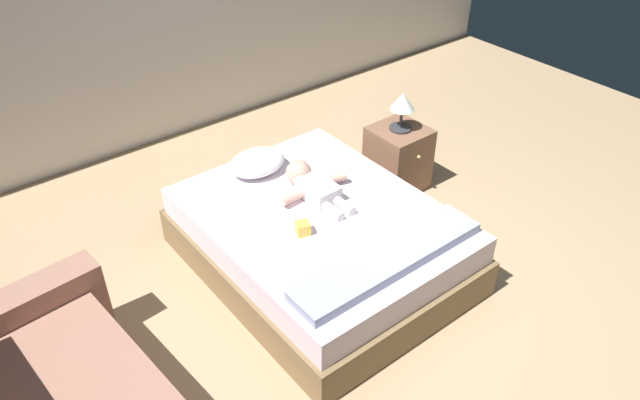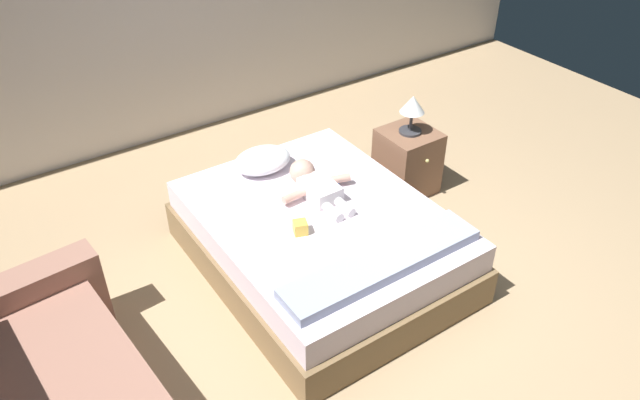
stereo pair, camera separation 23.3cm
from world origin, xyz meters
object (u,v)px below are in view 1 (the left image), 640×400
Objects in this scene: pillow at (257,162)px; lamp at (402,105)px; bed at (320,240)px; nightstand at (398,158)px; baby at (312,185)px; toy_block at (303,228)px; toothbrush at (335,182)px.

pillow is 1.37× the size of lamp.
nightstand is (1.11, 0.39, 0.04)m from bed.
baby reaches higher than pillow.
baby is 5.62× the size of toy_block.
toy_block is at bearing -159.39° from lamp.
toy_block is (-0.51, -0.31, 0.03)m from toothbrush.
bed is 3.54× the size of nightstand.
toy_block is (-0.22, -0.11, 0.28)m from bed.
nightstand is at bearing -90.00° from lamp.
toothbrush is at bearing -53.57° from pillow.
lamp is (1.02, 0.19, 0.21)m from baby.
baby reaches higher than bed.
baby is 1.15× the size of nightstand.
toothbrush reaches higher than bed.
toothbrush is 0.89m from lamp.
bed is 3.06× the size of baby.
nightstand is at bearing 20.61° from toy_block.
bed is at bearing -160.49° from nightstand.
toothbrush is (0.20, -0.00, -0.06)m from baby.
nightstand reaches higher than toothbrush.
bed is 13.36× the size of toothbrush.
lamp is 2.86× the size of toy_block.
toothbrush is (0.34, -0.46, -0.07)m from pillow.
pillow is (-0.05, 0.67, 0.31)m from bed.
bed is 0.74m from pillow.
pillow is 1.23m from nightstand.
baby is 0.45m from toy_block.
lamp is (1.16, -0.27, 0.20)m from pillow.
lamp is at bearing 13.02° from toothbrush.
lamp reaches higher than pillow.
nightstand is at bearing 13.02° from toothbrush.
bed is 0.37m from toy_block.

